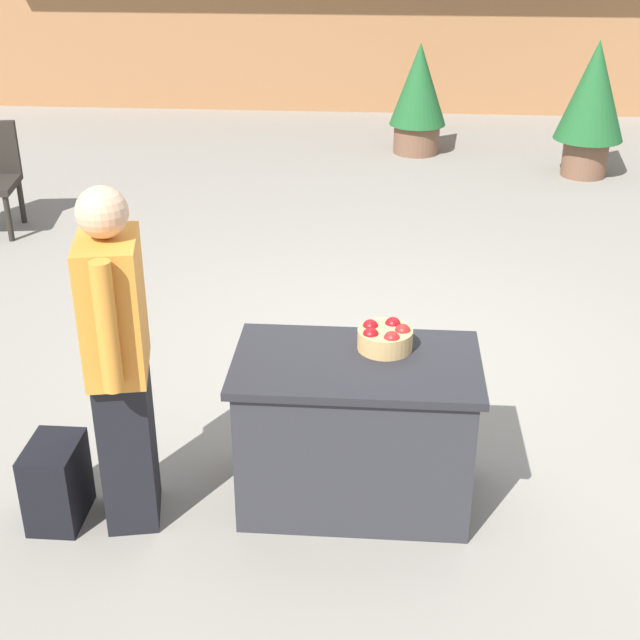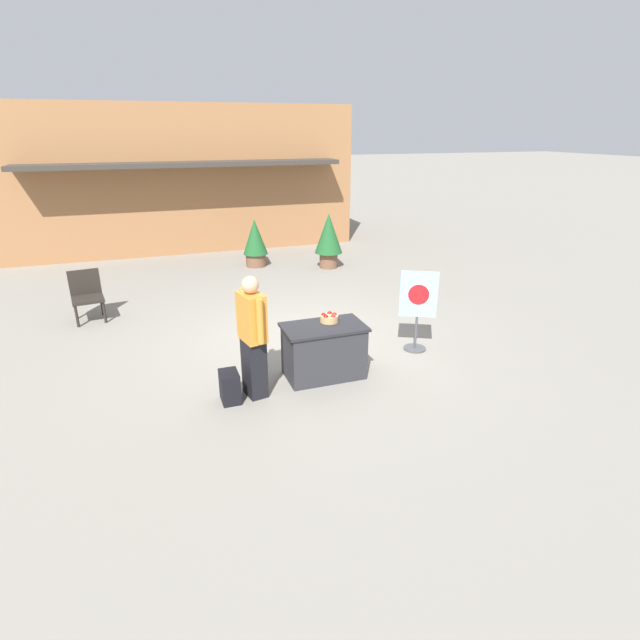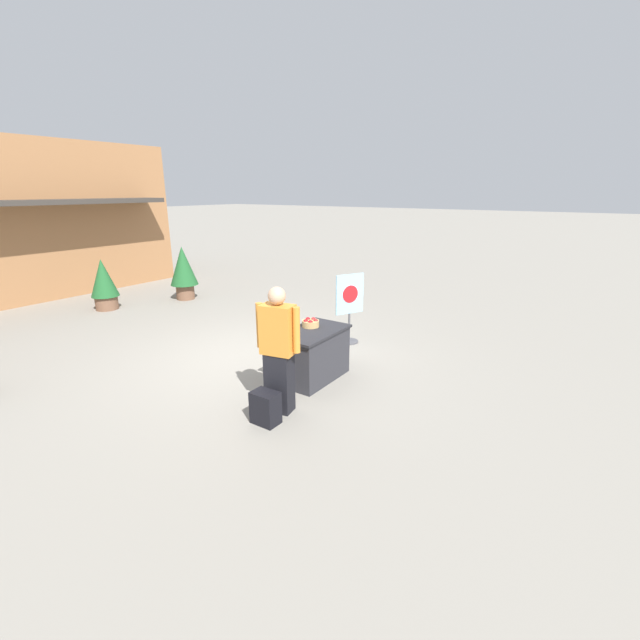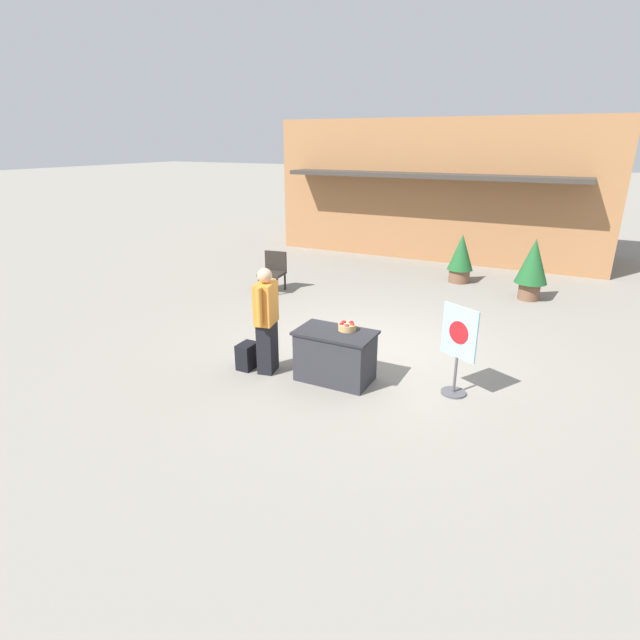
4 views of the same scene
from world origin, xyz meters
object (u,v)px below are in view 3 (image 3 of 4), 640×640
Objects in this scene: poster_board at (350,306)px; potted_plant_near_right at (183,270)px; apple_basket at (311,323)px; backpack at (265,408)px; potted_plant_far_right at (104,283)px; display_table at (313,354)px; person_visitor at (278,350)px.

potted_plant_near_right is (0.47, 5.36, 0.07)m from poster_board.
apple_basket is 0.63× the size of backpack.
apple_basket is 0.22× the size of potted_plant_far_right.
potted_plant_near_right is (2.08, 5.59, -0.05)m from apple_basket.
backpack is at bearing -168.91° from display_table.
display_table is 2.80× the size of backpack.
potted_plant_far_right is (-1.29, 6.13, -0.07)m from poster_board.
backpack is (-1.43, -0.28, -0.19)m from display_table.
backpack is 3.27m from poster_board.
poster_board reaches higher than backpack.
backpack is 0.30× the size of potted_plant_near_right.
person_visitor reaches higher than poster_board.
potted_plant_near_right is (3.63, 6.01, 0.59)m from backpack.
potted_plant_near_right reaches higher than potted_plant_far_right.
poster_board reaches higher than display_table.
potted_plant_far_right is (1.52, 6.72, -0.20)m from person_visitor.
person_visitor is 1.26× the size of poster_board.
display_table is at bearing -134.77° from apple_basket.
potted_plant_near_right is at bearing 58.83° from backpack.
poster_board reaches higher than potted_plant_far_right.
person_visitor is at bearing -102.74° from potted_plant_far_right.
backpack is at bearing -51.16° from poster_board.
poster_board is at bearing 8.47° from apple_basket.
display_table is at bearing -111.07° from potted_plant_near_right.
backpack is (-0.35, -0.06, -0.65)m from person_visitor.
apple_basket is at bearing 4.68° from person_visitor.
person_visitor is 4.00× the size of backpack.
potted_plant_far_right is at bearing 65.62° from person_visitor.
person_visitor is 1.20× the size of potted_plant_near_right.
person_visitor is 2.87m from poster_board.
display_table is 0.95× the size of potted_plant_far_right.
potted_plant_near_right is at bearing 69.65° from apple_basket.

